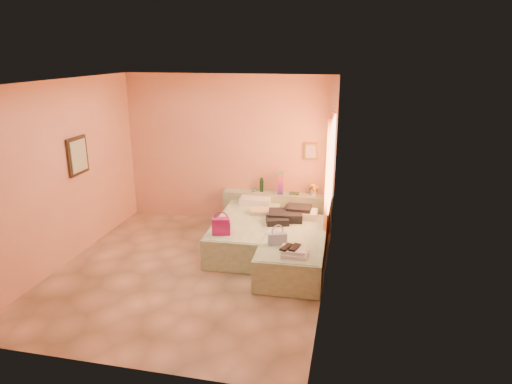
{
  "coord_description": "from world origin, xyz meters",
  "views": [
    {
      "loc": [
        2.3,
        -5.9,
        3.21
      ],
      "look_at": [
        0.83,
        0.85,
        1.05
      ],
      "focal_mm": 32.0,
      "sensor_mm": 36.0,
      "label": 1
    }
  ],
  "objects_px": {
    "water_bottle": "(262,185)",
    "flower_vase": "(314,189)",
    "green_book": "(294,194)",
    "headboard_ledge": "(278,210)",
    "magenta_handbag": "(221,226)",
    "blue_handbag": "(277,239)",
    "bed_right": "(294,250)",
    "towel_stack": "(295,252)",
    "bed_left": "(245,233)"
  },
  "relations": [
    {
      "from": "bed_left",
      "to": "bed_right",
      "type": "relative_size",
      "value": 1.0
    },
    {
      "from": "green_book",
      "to": "blue_handbag",
      "type": "distance_m",
      "value": 1.97
    },
    {
      "from": "green_book",
      "to": "blue_handbag",
      "type": "height_order",
      "value": "green_book"
    },
    {
      "from": "water_bottle",
      "to": "blue_handbag",
      "type": "xyz_separation_m",
      "value": [
        0.65,
        -2.0,
        -0.19
      ]
    },
    {
      "from": "green_book",
      "to": "towel_stack",
      "type": "height_order",
      "value": "green_book"
    },
    {
      "from": "blue_handbag",
      "to": "headboard_ledge",
      "type": "bearing_deg",
      "value": 78.58
    },
    {
      "from": "flower_vase",
      "to": "towel_stack",
      "type": "bearing_deg",
      "value": -90.82
    },
    {
      "from": "bed_right",
      "to": "water_bottle",
      "type": "distance_m",
      "value": 1.89
    },
    {
      "from": "headboard_ledge",
      "to": "towel_stack",
      "type": "height_order",
      "value": "headboard_ledge"
    },
    {
      "from": "water_bottle",
      "to": "green_book",
      "type": "distance_m",
      "value": 0.64
    },
    {
      "from": "bed_left",
      "to": "blue_handbag",
      "type": "distance_m",
      "value": 1.2
    },
    {
      "from": "bed_left",
      "to": "towel_stack",
      "type": "bearing_deg",
      "value": -52.57
    },
    {
      "from": "water_bottle",
      "to": "flower_vase",
      "type": "relative_size",
      "value": 0.99
    },
    {
      "from": "bed_left",
      "to": "green_book",
      "type": "height_order",
      "value": "green_book"
    },
    {
      "from": "water_bottle",
      "to": "flower_vase",
      "type": "height_order",
      "value": "flower_vase"
    },
    {
      "from": "blue_handbag",
      "to": "towel_stack",
      "type": "xyz_separation_m",
      "value": [
        0.3,
        -0.33,
        -0.04
      ]
    },
    {
      "from": "headboard_ledge",
      "to": "water_bottle",
      "type": "relative_size",
      "value": 7.91
    },
    {
      "from": "headboard_ledge",
      "to": "towel_stack",
      "type": "distance_m",
      "value": 2.39
    },
    {
      "from": "green_book",
      "to": "towel_stack",
      "type": "distance_m",
      "value": 2.32
    },
    {
      "from": "bed_left",
      "to": "blue_handbag",
      "type": "relative_size",
      "value": 7.52
    },
    {
      "from": "magenta_handbag",
      "to": "bed_right",
      "type": "bearing_deg",
      "value": -4.53
    },
    {
      "from": "bed_right",
      "to": "green_book",
      "type": "distance_m",
      "value": 1.65
    },
    {
      "from": "bed_left",
      "to": "blue_handbag",
      "type": "bearing_deg",
      "value": -53.93
    },
    {
      "from": "blue_handbag",
      "to": "water_bottle",
      "type": "bearing_deg",
      "value": 86.97
    },
    {
      "from": "flower_vase",
      "to": "towel_stack",
      "type": "xyz_separation_m",
      "value": [
        -0.03,
        -2.3,
        -0.23
      ]
    },
    {
      "from": "flower_vase",
      "to": "magenta_handbag",
      "type": "bearing_deg",
      "value": -124.83
    },
    {
      "from": "bed_left",
      "to": "water_bottle",
      "type": "bearing_deg",
      "value": 85.36
    },
    {
      "from": "headboard_ledge",
      "to": "bed_right",
      "type": "relative_size",
      "value": 1.02
    },
    {
      "from": "water_bottle",
      "to": "flower_vase",
      "type": "distance_m",
      "value": 0.98
    },
    {
      "from": "towel_stack",
      "to": "water_bottle",
      "type": "bearing_deg",
      "value": 112.12
    },
    {
      "from": "headboard_ledge",
      "to": "flower_vase",
      "type": "xyz_separation_m",
      "value": [
        0.66,
        0.01,
        0.46
      ]
    },
    {
      "from": "bed_left",
      "to": "water_bottle",
      "type": "distance_m",
      "value": 1.21
    },
    {
      "from": "bed_left",
      "to": "magenta_handbag",
      "type": "height_order",
      "value": "magenta_handbag"
    },
    {
      "from": "blue_handbag",
      "to": "bed_right",
      "type": "bearing_deg",
      "value": 42.34
    },
    {
      "from": "water_bottle",
      "to": "bed_left",
      "type": "bearing_deg",
      "value": -93.13
    },
    {
      "from": "bed_right",
      "to": "blue_handbag",
      "type": "distance_m",
      "value": 0.55
    },
    {
      "from": "bed_right",
      "to": "green_book",
      "type": "bearing_deg",
      "value": 96.25
    },
    {
      "from": "magenta_handbag",
      "to": "green_book",
      "type": "bearing_deg",
      "value": 49.01
    },
    {
      "from": "green_book",
      "to": "headboard_ledge",
      "type": "bearing_deg",
      "value": -177.46
    },
    {
      "from": "flower_vase",
      "to": "magenta_handbag",
      "type": "height_order",
      "value": "flower_vase"
    },
    {
      "from": "towel_stack",
      "to": "flower_vase",
      "type": "bearing_deg",
      "value": 89.18
    },
    {
      "from": "headboard_ledge",
      "to": "flower_vase",
      "type": "height_order",
      "value": "flower_vase"
    },
    {
      "from": "blue_handbag",
      "to": "green_book",
      "type": "bearing_deg",
      "value": 69.64
    },
    {
      "from": "water_bottle",
      "to": "towel_stack",
      "type": "relative_size",
      "value": 0.74
    },
    {
      "from": "towel_stack",
      "to": "bed_left",
      "type": "bearing_deg",
      "value": 128.94
    },
    {
      "from": "water_bottle",
      "to": "flower_vase",
      "type": "xyz_separation_m",
      "value": [
        0.98,
        -0.03,
        0.0
      ]
    },
    {
      "from": "bed_left",
      "to": "towel_stack",
      "type": "relative_size",
      "value": 5.71
    },
    {
      "from": "green_book",
      "to": "magenta_handbag",
      "type": "height_order",
      "value": "magenta_handbag"
    },
    {
      "from": "green_book",
      "to": "flower_vase",
      "type": "height_order",
      "value": "flower_vase"
    },
    {
      "from": "water_bottle",
      "to": "towel_stack",
      "type": "xyz_separation_m",
      "value": [
        0.94,
        -2.32,
        -0.23
      ]
    }
  ]
}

